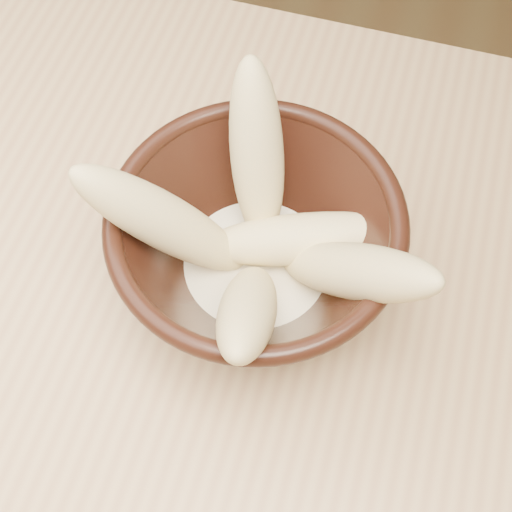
# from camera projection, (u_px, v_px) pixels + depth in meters

# --- Properties ---
(bowl) EXTENTS (0.18, 0.18, 0.10)m
(bowl) POSITION_uv_depth(u_px,v_px,m) (256.00, 250.00, 0.45)
(bowl) COLOR black
(bowl) RESTS_ON table
(milk_puddle) EXTENTS (0.10, 0.10, 0.01)m
(milk_puddle) POSITION_uv_depth(u_px,v_px,m) (256.00, 267.00, 0.47)
(milk_puddle) COLOR beige
(milk_puddle) RESTS_ON bowl
(banana_upright) EXTENTS (0.07, 0.09, 0.13)m
(banana_upright) POSITION_uv_depth(u_px,v_px,m) (257.00, 155.00, 0.44)
(banana_upright) COLOR #EED18D
(banana_upright) RESTS_ON bowl
(banana_left) EXTENTS (0.12, 0.06, 0.13)m
(banana_left) POSITION_uv_depth(u_px,v_px,m) (165.00, 222.00, 0.42)
(banana_left) COLOR #EED18D
(banana_left) RESTS_ON bowl
(banana_right) EXTENTS (0.12, 0.08, 0.12)m
(banana_right) POSITION_uv_depth(u_px,v_px,m) (355.00, 271.00, 0.41)
(banana_right) COLOR #EED18D
(banana_right) RESTS_ON bowl
(banana_across) EXTENTS (0.14, 0.07, 0.04)m
(banana_across) POSITION_uv_depth(u_px,v_px,m) (306.00, 239.00, 0.45)
(banana_across) COLOR #EED18D
(banana_across) RESTS_ON bowl
(banana_front) EXTENTS (0.05, 0.12, 0.11)m
(banana_front) POSITION_uv_depth(u_px,v_px,m) (248.00, 311.00, 0.40)
(banana_front) COLOR #EED18D
(banana_front) RESTS_ON bowl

